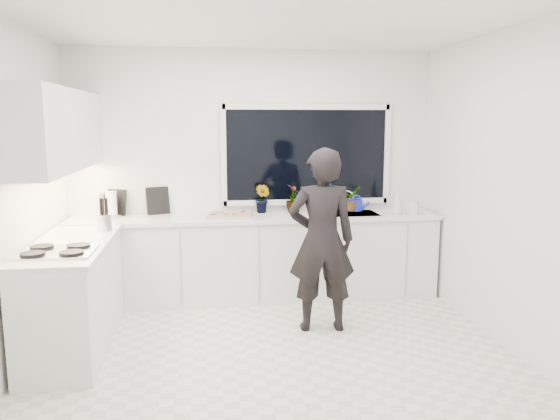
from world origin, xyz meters
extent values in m
cube|color=beige|center=(0.00, 0.00, -0.01)|extent=(4.00, 3.50, 0.02)
cube|color=white|center=(0.00, 1.76, 1.35)|extent=(4.00, 0.02, 2.70)
cube|color=white|center=(-2.01, 0.00, 1.35)|extent=(0.02, 3.50, 2.70)
cube|color=white|center=(2.01, 0.00, 1.35)|extent=(0.02, 3.50, 2.70)
cube|color=white|center=(0.00, 0.00, 2.71)|extent=(4.00, 3.50, 0.02)
cube|color=black|center=(0.60, 1.73, 1.55)|extent=(1.80, 0.02, 1.00)
cube|color=white|center=(0.00, 1.45, 0.44)|extent=(3.92, 0.58, 0.88)
cube|color=white|center=(-1.67, 0.35, 0.44)|extent=(0.58, 1.60, 0.88)
cube|color=silver|center=(0.00, 1.44, 0.90)|extent=(3.94, 0.62, 0.04)
cube|color=silver|center=(-1.67, 0.35, 0.90)|extent=(0.62, 1.60, 0.04)
cube|color=white|center=(-1.79, 0.70, 1.85)|extent=(0.34, 2.10, 0.70)
cube|color=silver|center=(1.05, 1.45, 0.87)|extent=(0.58, 0.42, 0.14)
cylinder|color=silver|center=(1.05, 1.65, 1.03)|extent=(0.03, 0.03, 0.22)
cube|color=black|center=(-1.69, 0.00, 0.94)|extent=(0.56, 0.48, 0.03)
imported|color=black|center=(0.51, 0.47, 0.85)|extent=(0.64, 0.44, 1.70)
cube|color=#B0AFB4|center=(-0.28, 1.42, 0.94)|extent=(0.53, 0.41, 0.03)
cube|color=red|center=(-0.28, 1.42, 0.95)|extent=(0.48, 0.37, 0.01)
cylinder|color=#1522CD|center=(1.15, 1.61, 0.98)|extent=(0.17, 0.17, 0.13)
cylinder|color=white|center=(-1.52, 1.55, 1.05)|extent=(0.14, 0.14, 0.26)
cube|color=#955F45|center=(-1.58, 1.59, 1.03)|extent=(0.15, 0.13, 0.22)
cylinder|color=silver|center=(-1.46, 0.80, 1.00)|extent=(0.15, 0.15, 0.16)
cube|color=black|center=(-1.49, 1.69, 1.06)|extent=(0.21, 0.11, 0.28)
cube|color=black|center=(-1.05, 1.69, 1.07)|extent=(0.24, 0.11, 0.30)
imported|color=#26662D|center=(0.09, 1.61, 1.08)|extent=(0.22, 0.23, 0.32)
imported|color=#26662D|center=(0.43, 1.61, 1.07)|extent=(0.19, 0.19, 0.31)
imported|color=#26662D|center=(0.86, 1.61, 1.08)|extent=(0.18, 0.13, 0.32)
imported|color=#26662D|center=(1.08, 1.61, 1.05)|extent=(0.29, 0.31, 0.27)
imported|color=#D8BF66|center=(1.53, 1.30, 1.06)|extent=(0.15, 0.15, 0.28)
imported|color=#D8BF66|center=(1.72, 1.30, 1.02)|extent=(0.13, 0.13, 0.20)
camera|label=1|loc=(-0.54, -4.31, 1.93)|focal=35.00mm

